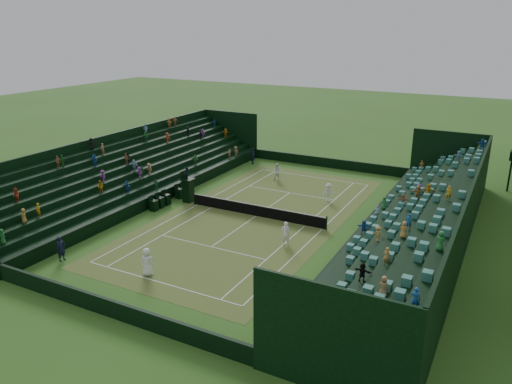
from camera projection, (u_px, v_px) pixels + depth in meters
ground at (256, 216)px, 38.81m from camera, size 160.00×160.00×0.00m
court_surface at (256, 216)px, 38.81m from camera, size 12.97×26.77×0.01m
perimeter_wall_north at (327, 163)px, 51.95m from camera, size 17.17×0.20×1.00m
perimeter_wall_south at (110, 308)px, 25.35m from camera, size 17.17×0.20×1.00m
perimeter_wall_east at (363, 230)px, 34.89m from camera, size 0.20×31.77×1.00m
perimeter_wall_west at (168, 194)px, 42.41m from camera, size 0.20×31.77×1.00m
north_grandstand at (426, 227)px, 32.70m from camera, size 6.60×32.00×4.90m
south_grandstand at (129, 175)px, 43.93m from camera, size 6.60×32.00×4.90m
tennis_net at (256, 210)px, 38.64m from camera, size 11.67×0.10×1.06m
umpire_chair at (188, 187)px, 41.61m from camera, size 0.95×0.95×3.00m
courtside_chairs at (173, 196)px, 41.95m from camera, size 0.58×5.55×1.26m
player_near_west at (147, 262)px, 29.43m from camera, size 0.93×0.67×1.75m
player_near_east at (286, 233)px, 33.55m from camera, size 0.73×0.62×1.68m
player_far_west at (277, 172)px, 47.42m from camera, size 0.96×0.84×1.69m
player_far_east at (328, 192)px, 41.88m from camera, size 1.18×1.03×1.59m
line_judge_north at (253, 156)px, 53.10m from camera, size 0.64×0.76×1.77m
line_judge_south at (61, 249)px, 31.29m from camera, size 0.43×0.62×1.64m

